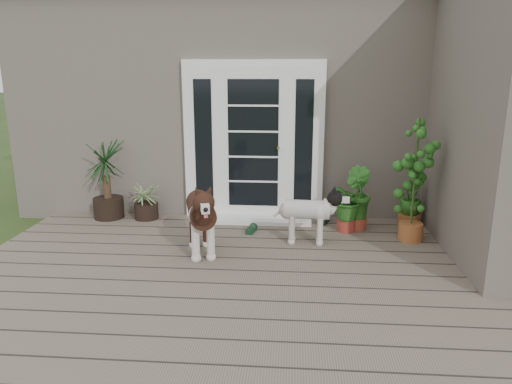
{
  "coord_description": "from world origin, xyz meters",
  "views": [
    {
      "loc": [
        0.34,
        -3.86,
        2.15
      ],
      "look_at": [
        -0.1,
        1.75,
        0.7
      ],
      "focal_mm": 33.63,
      "sensor_mm": 36.0,
      "label": 1
    }
  ],
  "objects": [
    {
      "name": "spider_plant",
      "position": [
        -1.68,
        2.4,
        0.41
      ],
      "size": [
        0.7,
        0.7,
        0.58
      ],
      "primitive_type": null,
      "rotation": [
        0.0,
        0.0,
        0.34
      ],
      "color": "#9BBD74",
      "rests_on": "deck"
    },
    {
      "name": "herb_b",
      "position": [
        1.17,
        2.17,
        0.42
      ],
      "size": [
        0.55,
        0.55,
        0.6
      ],
      "primitive_type": "imported",
      "rotation": [
        0.0,
        0.0,
        2.09
      ],
      "color": "#225E1B",
      "rests_on": "deck"
    },
    {
      "name": "roof_main",
      "position": [
        0.0,
        4.65,
        3.2
      ],
      "size": [
        7.6,
        4.2,
        0.2
      ],
      "primitive_type": "cube",
      "color": "#2D2826",
      "rests_on": "house_main"
    },
    {
      "name": "door_unit",
      "position": [
        -0.2,
        2.6,
        1.19
      ],
      "size": [
        1.9,
        0.14,
        2.15
      ],
      "primitive_type": "cube",
      "color": "white",
      "rests_on": "deck"
    },
    {
      "name": "sapling",
      "position": [
        1.78,
        1.8,
        0.89
      ],
      "size": [
        0.56,
        0.56,
        1.54
      ],
      "primitive_type": null,
      "rotation": [
        0.0,
        0.0,
        0.27
      ],
      "color": "#195317",
      "rests_on": "deck"
    },
    {
      "name": "brindle_dog",
      "position": [
        -0.67,
        1.16,
        0.5
      ],
      "size": [
        0.63,
        0.99,
        0.76
      ],
      "primitive_type": null,
      "rotation": [
        0.0,
        0.0,
        3.42
      ],
      "color": "#3F2116",
      "rests_on": "deck"
    },
    {
      "name": "clog_left",
      "position": [
        -0.17,
        1.94,
        0.16
      ],
      "size": [
        0.18,
        0.29,
        0.08
      ],
      "primitive_type": null,
      "rotation": [
        0.0,
        0.0,
        -0.22
      ],
      "color": "black",
      "rests_on": "deck"
    },
    {
      "name": "door_step",
      "position": [
        -0.2,
        2.4,
        0.14
      ],
      "size": [
        1.6,
        0.4,
        0.05
      ],
      "primitive_type": "cube",
      "color": "white",
      "rests_on": "deck"
    },
    {
      "name": "clog_right",
      "position": [
        0.77,
        2.39,
        0.17
      ],
      "size": [
        0.25,
        0.34,
        0.09
      ],
      "primitive_type": null,
      "rotation": [
        0.0,
        0.0,
        -0.35
      ],
      "color": "black",
      "rests_on": "deck"
    },
    {
      "name": "deck",
      "position": [
        0.0,
        0.4,
        0.06
      ],
      "size": [
        6.2,
        4.6,
        0.12
      ],
      "primitive_type": "cube",
      "color": "#6B5B4C",
      "rests_on": "ground"
    },
    {
      "name": "herb_a",
      "position": [
        1.04,
        2.08,
        0.43
      ],
      "size": [
        0.67,
        0.67,
        0.62
      ],
      "primitive_type": "imported",
      "rotation": [
        0.0,
        0.0,
        0.97
      ],
      "color": "#275D1A",
      "rests_on": "deck"
    },
    {
      "name": "house_main",
      "position": [
        0.0,
        4.65,
        1.55
      ],
      "size": [
        7.4,
        4.0,
        3.1
      ],
      "primitive_type": "cube",
      "color": "#665E54",
      "rests_on": "ground"
    },
    {
      "name": "white_dog",
      "position": [
        0.51,
        1.6,
        0.42
      ],
      "size": [
        0.74,
        0.35,
        0.61
      ],
      "primitive_type": null,
      "rotation": [
        0.0,
        0.0,
        -1.62
      ],
      "color": "white",
      "rests_on": "deck"
    },
    {
      "name": "yucca",
      "position": [
        -2.22,
        2.4,
        0.69
      ],
      "size": [
        0.89,
        0.89,
        1.13
      ],
      "primitive_type": null,
      "rotation": [
        0.0,
        0.0,
        -0.15
      ],
      "color": "black",
      "rests_on": "deck"
    },
    {
      "name": "herb_c",
      "position": [
        1.9,
        2.37,
        0.37
      ],
      "size": [
        0.4,
        0.4,
        0.51
      ],
      "primitive_type": "imported",
      "rotation": [
        0.0,
        0.0,
        4.47
      ],
      "color": "#2B611B",
      "rests_on": "deck"
    }
  ]
}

